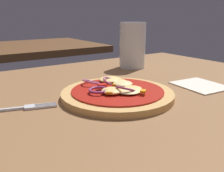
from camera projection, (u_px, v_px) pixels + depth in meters
dining_table at (106, 116)px, 0.46m from camera, size 1.17×0.86×0.04m
pizza at (117, 93)px, 0.51m from camera, size 0.23×0.23×0.03m
fork at (11, 109)px, 0.44m from camera, size 0.17×0.06×0.01m
beer_glass at (132, 48)px, 0.79m from camera, size 0.08×0.08×0.14m
napkin at (200, 85)px, 0.59m from camera, size 0.11×0.13×0.00m
background_table at (40, 47)px, 1.43m from camera, size 0.63×0.59×0.04m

